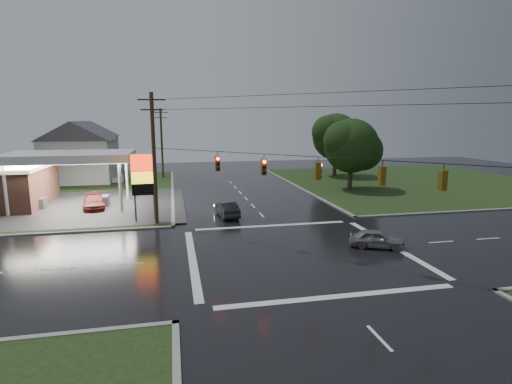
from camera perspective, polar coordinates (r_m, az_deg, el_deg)
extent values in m
plane|color=black|center=(27.35, 5.90, -8.53)|extent=(120.00, 120.00, 0.00)
cube|color=black|center=(54.43, -30.98, -0.46)|extent=(36.00, 36.00, 0.08)
cube|color=black|center=(61.62, 21.79, 1.37)|extent=(36.00, 36.00, 0.08)
cube|color=#2D2D2D|center=(45.12, -27.04, -1.99)|extent=(26.00, 18.00, 0.02)
cylinder|color=silver|center=(42.82, -32.20, 0.23)|extent=(0.30, 0.30, 5.00)
cylinder|color=silver|center=(40.43, -18.81, 0.77)|extent=(0.30, 0.30, 5.00)
cylinder|color=silver|center=(48.43, -29.79, 1.44)|extent=(0.30, 0.30, 5.00)
cylinder|color=silver|center=(46.32, -17.95, 1.97)|extent=(0.30, 0.30, 5.00)
cube|color=silver|center=(43.92, -25.06, 4.62)|extent=(12.00, 8.00, 0.80)
cube|color=white|center=(43.96, -25.02, 4.08)|extent=(11.40, 7.40, 0.04)
cube|color=#59595E|center=(45.31, -28.31, -1.45)|extent=(0.80, 1.60, 1.10)
cube|color=#59595E|center=(43.97, -20.79, -1.21)|extent=(0.80, 1.60, 1.10)
cylinder|color=#59595E|center=(35.75, -16.98, 0.50)|extent=(0.16, 0.16, 6.00)
cylinder|color=#59595E|center=(35.64, -14.42, 0.59)|extent=(0.16, 0.16, 6.00)
cube|color=red|center=(35.39, -15.87, 4.06)|extent=(2.00, 0.35, 1.40)
cube|color=yellow|center=(35.55, -15.77, 1.98)|extent=(2.00, 0.35, 1.00)
cube|color=black|center=(35.70, -15.69, 0.39)|extent=(2.00, 0.35, 1.00)
cylinder|color=#382619|center=(34.31, -14.34, 4.45)|extent=(0.32, 0.32, 11.00)
cube|color=#382619|center=(34.19, -14.71, 12.64)|extent=(2.20, 0.12, 0.12)
cube|color=#382619|center=(34.16, -14.65, 11.30)|extent=(1.80, 0.12, 0.12)
cylinder|color=#382619|center=(62.74, -13.31, 6.76)|extent=(0.32, 0.32, 10.50)
cube|color=#382619|center=(62.65, -13.49, 11.01)|extent=(2.20, 0.12, 0.12)
cube|color=#382619|center=(62.64, -13.46, 10.28)|extent=(1.80, 0.12, 0.12)
cube|color=#59470C|center=(29.73, -5.51, 4.06)|extent=(0.34, 0.34, 1.10)
cylinder|color=#FF0C07|center=(29.49, -5.47, 4.76)|extent=(0.22, 0.08, 0.22)
cube|color=#59470C|center=(27.41, 1.11, 3.58)|extent=(0.34, 0.34, 1.10)
cylinder|color=#FF0C07|center=(27.17, 1.21, 4.33)|extent=(0.22, 0.08, 0.22)
cube|color=#59470C|center=(25.52, 8.82, 2.97)|extent=(0.34, 0.34, 1.10)
cylinder|color=#FF0C07|center=(25.54, 9.26, 3.82)|extent=(0.08, 0.22, 0.22)
cube|color=#59470C|center=(24.16, 17.56, 2.20)|extent=(0.34, 0.34, 1.10)
cylinder|color=#FF0C07|center=(24.28, 17.38, 3.15)|extent=(0.22, 0.08, 0.22)
cube|color=#59470C|center=(23.52, 25.13, 1.50)|extent=(0.34, 0.34, 1.10)
cylinder|color=#FF0C07|center=(23.63, 24.91, 2.48)|extent=(0.22, 0.08, 0.22)
cube|color=silver|center=(62.26, -23.92, 4.06)|extent=(9.00, 8.00, 6.00)
cube|color=gray|center=(61.68, -18.93, 1.90)|extent=(1.60, 4.80, 0.80)
cube|color=silver|center=(74.18, -22.80, 5.00)|extent=(9.00, 8.00, 6.00)
cube|color=gray|center=(73.62, -18.61, 3.19)|extent=(1.60, 4.80, 0.80)
cylinder|color=black|center=(51.94, 13.32, 3.06)|extent=(0.56, 0.56, 5.04)
sphere|color=black|center=(51.66, 13.46, 6.43)|extent=(6.80, 6.80, 6.80)
sphere|color=black|center=(52.72, 14.97, 5.75)|extent=(5.10, 5.10, 5.10)
sphere|color=black|center=(50.69, 12.28, 7.22)|extent=(4.76, 4.76, 4.76)
cylinder|color=black|center=(64.02, 11.22, 4.71)|extent=(0.56, 0.56, 5.60)
sphere|color=black|center=(63.79, 11.32, 7.75)|extent=(7.20, 7.20, 7.20)
sphere|color=black|center=(64.83, 12.67, 7.12)|extent=(5.40, 5.40, 5.40)
sphere|color=black|center=(62.84, 10.27, 8.48)|extent=(5.04, 5.04, 5.04)
imported|color=black|center=(36.79, -4.19, -2.45)|extent=(1.94, 4.41, 1.41)
imported|color=slate|center=(29.23, 16.85, -6.39)|extent=(4.00, 2.88, 1.27)
imported|color=maroon|center=(43.08, -22.12, -1.30)|extent=(2.76, 5.19, 1.43)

